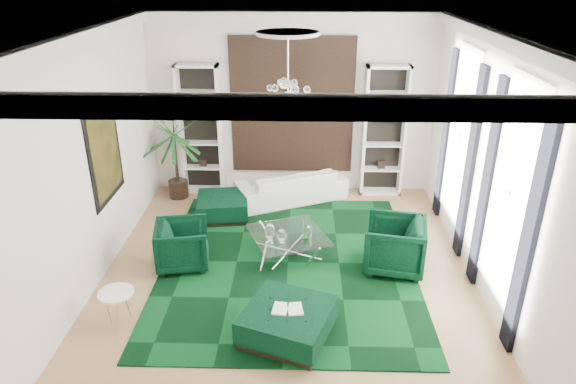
{
  "coord_description": "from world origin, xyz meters",
  "views": [
    {
      "loc": [
        0.21,
        -7.15,
        4.68
      ],
      "look_at": [
        -0.0,
        0.5,
        1.24
      ],
      "focal_mm": 32.0,
      "sensor_mm": 36.0,
      "label": 1
    }
  ],
  "objects_px": {
    "ottoman_side": "(223,207)",
    "coffee_table": "(288,245)",
    "ottoman_front": "(288,323)",
    "armchair_left": "(183,245)",
    "sofa": "(291,185)",
    "armchair_right": "(394,245)",
    "side_table": "(118,307)",
    "palm": "(175,147)"
  },
  "relations": [
    {
      "from": "ottoman_side",
      "to": "coffee_table",
      "type": "bearing_deg",
      "value": -47.05
    },
    {
      "from": "coffee_table",
      "to": "ottoman_front",
      "type": "distance_m",
      "value": 2.1
    },
    {
      "from": "armchair_left",
      "to": "ottoman_side",
      "type": "distance_m",
      "value": 1.85
    },
    {
      "from": "ottoman_side",
      "to": "ottoman_front",
      "type": "xyz_separation_m",
      "value": [
        1.4,
        -3.55,
        0.0
      ]
    },
    {
      "from": "armchair_left",
      "to": "ottoman_front",
      "type": "distance_m",
      "value": 2.52
    },
    {
      "from": "sofa",
      "to": "ottoman_front",
      "type": "height_order",
      "value": "sofa"
    },
    {
      "from": "ottoman_front",
      "to": "ottoman_side",
      "type": "bearing_deg",
      "value": 111.52
    },
    {
      "from": "armchair_right",
      "to": "side_table",
      "type": "xyz_separation_m",
      "value": [
        -4.1,
        -1.5,
        -0.2
      ]
    },
    {
      "from": "coffee_table",
      "to": "palm",
      "type": "xyz_separation_m",
      "value": [
        -2.45,
        2.4,
        0.93
      ]
    },
    {
      "from": "palm",
      "to": "ottoman_front",
      "type": "bearing_deg",
      "value": -60.95
    },
    {
      "from": "palm",
      "to": "ottoman_side",
      "type": "bearing_deg",
      "value": -40.82
    },
    {
      "from": "ottoman_side",
      "to": "palm",
      "type": "bearing_deg",
      "value": 139.18
    },
    {
      "from": "sofa",
      "to": "palm",
      "type": "xyz_separation_m",
      "value": [
        -2.45,
        0.1,
        0.8
      ]
    },
    {
      "from": "palm",
      "to": "armchair_left",
      "type": "bearing_deg",
      "value": -75.72
    },
    {
      "from": "sofa",
      "to": "palm",
      "type": "relative_size",
      "value": 1.01
    },
    {
      "from": "sofa",
      "to": "armchair_left",
      "type": "bearing_deg",
      "value": 32.38
    },
    {
      "from": "sofa",
      "to": "palm",
      "type": "height_order",
      "value": "palm"
    },
    {
      "from": "ottoman_side",
      "to": "side_table",
      "type": "xyz_separation_m",
      "value": [
        -1.0,
        -3.3,
        0.02
      ]
    },
    {
      "from": "coffee_table",
      "to": "side_table",
      "type": "relative_size",
      "value": 2.44
    },
    {
      "from": "coffee_table",
      "to": "palm",
      "type": "distance_m",
      "value": 3.55
    },
    {
      "from": "armchair_left",
      "to": "armchair_right",
      "type": "xyz_separation_m",
      "value": [
        3.5,
        -0.0,
        0.05
      ]
    },
    {
      "from": "palm",
      "to": "coffee_table",
      "type": "bearing_deg",
      "value": -44.41
    },
    {
      "from": "coffee_table",
      "to": "side_table",
      "type": "height_order",
      "value": "side_table"
    },
    {
      "from": "ottoman_side",
      "to": "side_table",
      "type": "height_order",
      "value": "side_table"
    },
    {
      "from": "ottoman_side",
      "to": "ottoman_front",
      "type": "height_order",
      "value": "ottoman_front"
    },
    {
      "from": "coffee_table",
      "to": "palm",
      "type": "relative_size",
      "value": 0.53
    },
    {
      "from": "sofa",
      "to": "ottoman_side",
      "type": "relative_size",
      "value": 2.35
    },
    {
      "from": "sofa",
      "to": "armchair_right",
      "type": "xyz_separation_m",
      "value": [
        1.75,
        -2.65,
        0.11
      ]
    },
    {
      "from": "armchair_left",
      "to": "side_table",
      "type": "relative_size",
      "value": 1.72
    },
    {
      "from": "coffee_table",
      "to": "ottoman_side",
      "type": "relative_size",
      "value": 1.23
    },
    {
      "from": "ottoman_side",
      "to": "side_table",
      "type": "bearing_deg",
      "value": -106.86
    },
    {
      "from": "coffee_table",
      "to": "ottoman_front",
      "type": "relative_size",
      "value": 1.1
    },
    {
      "from": "side_table",
      "to": "palm",
      "type": "xyz_separation_m",
      "value": [
        -0.1,
        4.25,
        0.9
      ]
    },
    {
      "from": "armchair_right",
      "to": "coffee_table",
      "type": "bearing_deg",
      "value": -89.94
    },
    {
      "from": "sofa",
      "to": "armchair_right",
      "type": "height_order",
      "value": "armchair_right"
    },
    {
      "from": "armchair_left",
      "to": "ottoman_side",
      "type": "relative_size",
      "value": 0.87
    },
    {
      "from": "sofa",
      "to": "palm",
      "type": "bearing_deg",
      "value": -26.52
    },
    {
      "from": "sofa",
      "to": "ottoman_side",
      "type": "distance_m",
      "value": 1.6
    },
    {
      "from": "sofa",
      "to": "armchair_left",
      "type": "height_order",
      "value": "armchair_left"
    },
    {
      "from": "sofa",
      "to": "side_table",
      "type": "xyz_separation_m",
      "value": [
        -2.35,
        -4.15,
        -0.1
      ]
    },
    {
      "from": "armchair_right",
      "to": "armchair_left",
      "type": "bearing_deg",
      "value": -78.63
    },
    {
      "from": "armchair_right",
      "to": "coffee_table",
      "type": "distance_m",
      "value": 1.8
    }
  ]
}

